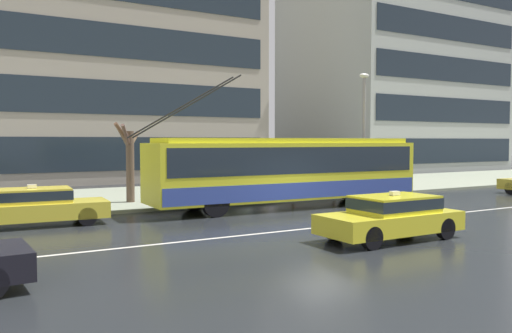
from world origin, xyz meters
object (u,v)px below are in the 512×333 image
at_px(taxi_oncoming_near, 392,215).
at_px(pedestrian_approaching_curb, 293,161).
at_px(taxi_queued_behind_bus, 36,205).
at_px(pedestrian_at_shelter, 335,162).
at_px(trolleybus, 288,169).
at_px(bus_shelter, 226,158).
at_px(street_lamp, 364,122).
at_px(street_tree_bare, 129,159).

distance_m(taxi_oncoming_near, pedestrian_approaching_curb, 12.02).
bearing_deg(taxi_oncoming_near, taxi_queued_behind_bus, 138.32).
relative_size(taxi_oncoming_near, pedestrian_at_shelter, 2.12).
height_order(taxi_queued_behind_bus, pedestrian_approaching_curb, pedestrian_approaching_curb).
bearing_deg(pedestrian_at_shelter, trolleybus, -150.01).
xyz_separation_m(bus_shelter, pedestrian_approaching_curb, (3.85, 0.00, -0.18)).
relative_size(bus_shelter, street_lamp, 0.57).
distance_m(taxi_queued_behind_bus, street_tree_bare, 5.96).
height_order(pedestrian_at_shelter, street_tree_bare, street_tree_bare).
height_order(street_lamp, street_tree_bare, street_lamp).
relative_size(trolleybus, taxi_queued_behind_bus, 2.83).
xyz_separation_m(bus_shelter, street_tree_bare, (-4.61, 0.34, 0.03)).
xyz_separation_m(bus_shelter, pedestrian_at_shelter, (5.70, -1.10, -0.27)).
relative_size(trolleybus, bus_shelter, 3.64).
height_order(pedestrian_approaching_curb, street_tree_bare, street_tree_bare).
relative_size(bus_shelter, pedestrian_approaching_curb, 1.73).
height_order(taxi_oncoming_near, pedestrian_at_shelter, pedestrian_at_shelter).
height_order(bus_shelter, street_lamp, street_lamp).
bearing_deg(trolleybus, street_tree_bare, 143.76).
bearing_deg(street_lamp, pedestrian_at_shelter, 163.93).
relative_size(taxi_oncoming_near, taxi_queued_behind_bus, 0.95).
relative_size(taxi_queued_behind_bus, pedestrian_approaching_curb, 2.23).
distance_m(taxi_queued_behind_bus, bus_shelter, 9.68).
distance_m(taxi_oncoming_near, taxi_queued_behind_bus, 11.50).
xyz_separation_m(pedestrian_at_shelter, street_tree_bare, (-10.31, 1.44, 0.30)).
distance_m(bus_shelter, street_lamp, 7.62).
xyz_separation_m(taxi_queued_behind_bus, bus_shelter, (8.90, 3.57, 1.30)).
bearing_deg(bus_shelter, street_lamp, -12.05).
bearing_deg(bus_shelter, trolleybus, -74.80).
xyz_separation_m(trolleybus, taxi_queued_behind_bus, (-9.93, 0.22, -0.92)).
bearing_deg(pedestrian_approaching_curb, taxi_queued_behind_bus, -164.32).
distance_m(taxi_queued_behind_bus, street_lamp, 16.56).
relative_size(pedestrian_at_shelter, street_tree_bare, 0.58).
bearing_deg(taxi_oncoming_near, street_lamp, 52.07).
bearing_deg(taxi_queued_behind_bus, pedestrian_at_shelter, 9.61).
relative_size(taxi_queued_behind_bus, street_lamp, 0.73).
xyz_separation_m(taxi_oncoming_near, street_tree_bare, (-4.30, 11.56, 1.32)).
height_order(trolleybus, street_lamp, street_lamp).
xyz_separation_m(pedestrian_at_shelter, pedestrian_approaching_curb, (-1.85, 1.11, 0.09)).
relative_size(bus_shelter, pedestrian_at_shelter, 1.74).
height_order(taxi_queued_behind_bus, street_lamp, street_lamp).
bearing_deg(bus_shelter, street_tree_bare, 175.80).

